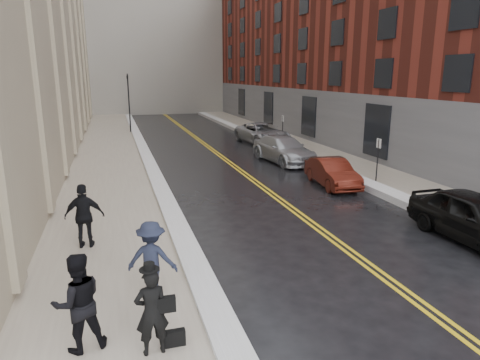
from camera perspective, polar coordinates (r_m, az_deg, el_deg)
ground at (r=11.37m, az=6.46°, el=-13.24°), size 160.00×160.00×0.00m
sidewalk_left at (r=25.79m, az=-17.18°, el=1.92°), size 4.00×64.00×0.15m
sidewalk_right at (r=28.90m, az=10.66°, el=3.55°), size 3.00×64.00×0.15m
lane_stripe_a at (r=26.59m, az=-2.19°, el=2.73°), size 0.12×64.00×0.01m
lane_stripe_b at (r=26.65m, az=-1.69°, el=2.76°), size 0.12×64.00×0.01m
snow_ridge_left at (r=25.84m, az=-12.09°, el=2.39°), size 0.70×60.80×0.26m
snow_ridge_right at (r=28.10m, az=7.29°, el=3.54°), size 0.85×60.80×0.30m
building_right at (r=38.99m, az=18.16°, el=18.94°), size 14.00×50.00×18.00m
traffic_signal at (r=39.36m, az=-14.61°, el=10.48°), size 0.18×0.15×5.20m
parking_sign_near at (r=21.35m, az=17.89°, el=2.97°), size 0.06×0.35×2.23m
parking_sign_far at (r=31.85m, az=5.71°, el=7.00°), size 0.06×0.35×2.23m
car_black at (r=15.34m, az=28.99°, el=-4.44°), size 1.94×4.71×1.60m
car_maroon at (r=20.67m, az=12.17°, el=1.00°), size 1.71×4.07×1.31m
car_silver_near at (r=25.92m, az=5.82°, el=4.10°), size 2.84×5.53×1.54m
car_silver_far at (r=32.72m, az=3.04°, el=6.23°), size 3.27×5.93×1.57m
pedestrian_main at (r=8.26m, az=-11.70°, el=-16.87°), size 0.64×0.46×1.67m
pedestrian_a at (r=8.68m, az=-20.78°, el=-15.04°), size 1.08×0.93×1.91m
pedestrian_b at (r=10.19m, az=-11.68°, el=-10.25°), size 1.32×1.02×1.80m
pedestrian_c at (r=13.43m, az=-20.02°, el=-4.53°), size 1.18×0.61×1.93m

